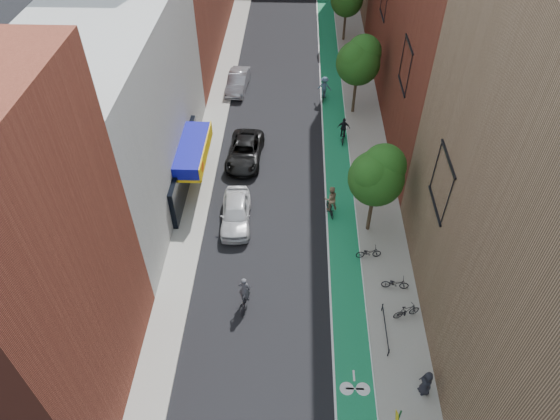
# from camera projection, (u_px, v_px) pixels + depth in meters

# --- Properties ---
(ground) EXTENTS (160.00, 160.00, 0.00)m
(ground) POSITION_uv_depth(u_px,v_px,m) (275.00, 368.00, 25.39)
(ground) COLOR black
(ground) RESTS_ON ground
(bike_lane) EXTENTS (2.00, 68.00, 0.01)m
(bike_lane) POSITION_uv_depth(u_px,v_px,m) (333.00, 100.00, 44.13)
(bike_lane) COLOR #136F36
(bike_lane) RESTS_ON ground
(sidewalk_left) EXTENTS (2.00, 68.00, 0.15)m
(sidewalk_left) POSITION_uv_depth(u_px,v_px,m) (220.00, 97.00, 44.34)
(sidewalk_left) COLOR gray
(sidewalk_left) RESTS_ON ground
(sidewalk_right) EXTENTS (3.00, 68.00, 0.15)m
(sidewalk_right) POSITION_uv_depth(u_px,v_px,m) (361.00, 100.00, 44.02)
(sidewalk_right) COLOR gray
(sidewalk_right) RESTS_ON ground
(building_left_white) EXTENTS (8.00, 20.00, 12.00)m
(building_left_white) POSITION_uv_depth(u_px,v_px,m) (111.00, 112.00, 31.70)
(building_left_white) COLOR silver
(building_left_white) RESTS_ON ground
(tree_near) EXTENTS (3.40, 3.36, 6.42)m
(tree_near) POSITION_uv_depth(u_px,v_px,m) (377.00, 175.00, 29.30)
(tree_near) COLOR #332619
(tree_near) RESTS_ON ground
(tree_mid) EXTENTS (3.55, 3.53, 6.74)m
(tree_mid) POSITION_uv_depth(u_px,v_px,m) (359.00, 59.00, 39.29)
(tree_mid) COLOR #332619
(tree_mid) RESTS_ON ground
(parked_car_white) EXTENTS (2.15, 4.81, 1.60)m
(parked_car_white) POSITION_uv_depth(u_px,v_px,m) (236.00, 213.00, 32.52)
(parked_car_white) COLOR silver
(parked_car_white) RESTS_ON ground
(parked_car_black) EXTENTS (2.76, 5.50, 1.49)m
(parked_car_black) POSITION_uv_depth(u_px,v_px,m) (245.00, 152.00, 37.41)
(parked_car_black) COLOR black
(parked_car_black) RESTS_ON ground
(parked_car_silver) EXTENTS (1.99, 4.80, 1.54)m
(parked_car_silver) POSITION_uv_depth(u_px,v_px,m) (238.00, 81.00, 44.98)
(parked_car_silver) COLOR #92939A
(parked_car_silver) RESTS_ON ground
(cyclist_lead) EXTENTS (0.86, 1.98, 2.15)m
(cyclist_lead) POSITION_uv_depth(u_px,v_px,m) (245.00, 296.00, 27.76)
(cyclist_lead) COLOR black
(cyclist_lead) RESTS_ON ground
(cyclist_lane_near) EXTENTS (1.06, 1.59, 2.21)m
(cyclist_lane_near) POSITION_uv_depth(u_px,v_px,m) (330.00, 202.00, 32.98)
(cyclist_lane_near) COLOR black
(cyclist_lane_near) RESTS_ON ground
(cyclist_lane_mid) EXTENTS (1.02, 1.69, 2.02)m
(cyclist_lane_mid) POSITION_uv_depth(u_px,v_px,m) (343.00, 132.00, 39.18)
(cyclist_lane_mid) COLOR black
(cyclist_lane_mid) RESTS_ON ground
(cyclist_lane_far) EXTENTS (1.28, 1.65, 2.19)m
(cyclist_lane_far) POSITION_uv_depth(u_px,v_px,m) (324.00, 89.00, 43.50)
(cyclist_lane_far) COLOR black
(cyclist_lane_far) RESTS_ON ground
(parked_bike_near) EXTENTS (1.61, 0.65, 0.83)m
(parked_bike_near) POSITION_uv_depth(u_px,v_px,m) (395.00, 283.00, 28.61)
(parked_bike_near) COLOR black
(parked_bike_near) RESTS_ON sidewalk_right
(parked_bike_mid) EXTENTS (1.63, 0.92, 0.94)m
(parked_bike_mid) POSITION_uv_depth(u_px,v_px,m) (407.00, 311.00, 27.16)
(parked_bike_mid) COLOR black
(parked_bike_mid) RESTS_ON sidewalk_right
(parked_bike_far) EXTENTS (1.62, 0.73, 0.82)m
(parked_bike_far) POSITION_uv_depth(u_px,v_px,m) (369.00, 252.00, 30.33)
(parked_bike_far) COLOR black
(parked_bike_far) RESTS_ON sidewalk_right
(pedestrian) EXTENTS (0.74, 0.91, 1.62)m
(pedestrian) POSITION_uv_depth(u_px,v_px,m) (426.00, 383.00, 23.77)
(pedestrian) COLOR black
(pedestrian) RESTS_ON sidewalk_right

